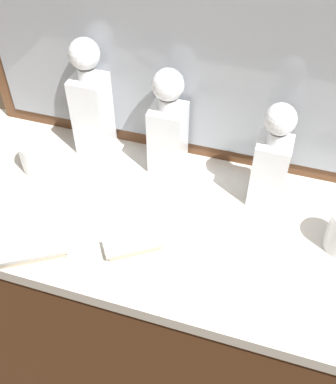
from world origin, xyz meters
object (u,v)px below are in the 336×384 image
Objects in this scene: silver_brush_far_right at (133,245)px; silver_brush_rear at (32,251)px; crystal_decanter_rear at (271,165)px; crystal_tumbler_center at (38,156)px; crystal_decanter_far_left at (168,131)px; crystal_decanter_right at (92,108)px.

silver_brush_far_right and silver_brush_rear have the same top height.
crystal_decanter_rear is 0.59m from crystal_tumbler_center.
crystal_decanter_far_left is at bearing 18.98° from crystal_tumbler_center.
crystal_decanter_far_left is 0.21m from crystal_decanter_right.
crystal_tumbler_center is 0.29m from silver_brush_rear.
crystal_decanter_rear reaches higher than silver_brush_rear.
crystal_decanter_right reaches higher than crystal_decanter_rear.
crystal_tumbler_center is (-0.32, -0.11, -0.08)m from crystal_decanter_far_left.
crystal_tumbler_center is 0.54× the size of silver_brush_rear.
crystal_decanter_rear is at bearing 6.49° from crystal_tumbler_center.
silver_brush_rear is (-0.21, -0.08, 0.00)m from silver_brush_far_right.
crystal_decanter_right reaches higher than crystal_tumbler_center.
silver_brush_rear is at bearing -144.61° from crystal_decanter_rear.
crystal_decanter_far_left is 1.04× the size of crystal_decanter_rear.
crystal_decanter_right reaches higher than crystal_decanter_far_left.
crystal_decanter_far_left reaches higher than crystal_decanter_rear.
crystal_decanter_far_left reaches higher than crystal_tumbler_center.
crystal_decanter_rear is 0.58m from silver_brush_rear.
crystal_decanter_far_left is 0.43m from silver_brush_rear.
crystal_tumbler_center is 0.37m from silver_brush_far_right.
silver_brush_far_right is at bearing -136.21° from crystal_decanter_rear.
crystal_tumbler_center reaches higher than silver_brush_rear.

